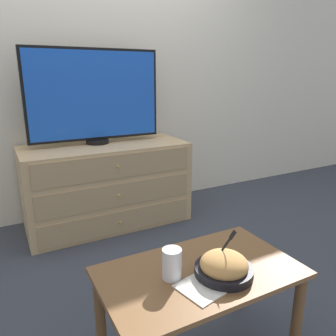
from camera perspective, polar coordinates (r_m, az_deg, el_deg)
ground_plane at (r=3.13m, az=-11.07°, el=-6.78°), size 12.00×12.00×0.00m
wall_back at (r=2.93m, az=-12.62°, el=17.65°), size 12.00×0.05×2.60m
dresser at (r=2.72m, az=-10.58°, el=-2.83°), size 1.28×0.59×0.66m
tv at (r=2.65m, az=-12.64°, el=12.07°), size 1.04×0.18×0.73m
coffee_table at (r=1.41m, az=5.48°, el=-19.95°), size 0.79×0.46×0.44m
takeout_bowl at (r=1.33m, az=9.71°, el=-16.56°), size 0.23×0.23×0.17m
drink_cup at (r=1.29m, az=0.68°, el=-16.59°), size 0.08×0.08×0.12m
napkin at (r=1.27m, az=5.95°, el=-19.97°), size 0.19×0.19×0.00m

